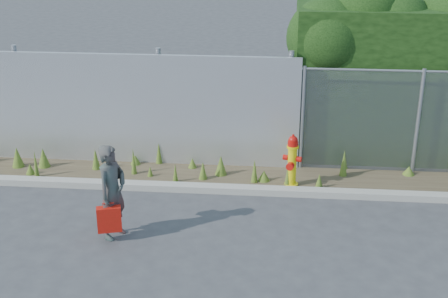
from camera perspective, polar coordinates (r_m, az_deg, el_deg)
ground at (r=9.64m, az=1.05°, el=-8.72°), size 80.00×80.00×0.00m
curb at (r=11.19m, az=1.72°, el=-3.74°), size 16.00×0.22×0.12m
weed_strip at (r=11.85m, az=-1.30°, el=-1.82°), size 16.00×1.29×0.55m
corrugated_fence at (r=12.49m, az=-12.93°, el=3.66°), size 8.50×0.21×2.30m
fire_hydrant at (r=11.33m, az=6.25°, el=-1.15°), size 0.34×0.30×1.01m
woman at (r=9.67m, az=-10.18°, el=-3.88°), size 0.55×0.65×1.52m
red_tote_bag at (r=9.69m, az=-10.45°, el=-6.33°), size 0.37×0.14×0.48m
black_shoulder_bag at (r=9.70m, az=-10.19°, el=-2.09°), size 0.23×0.10×0.17m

